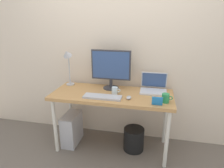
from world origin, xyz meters
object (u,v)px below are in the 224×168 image
(desk_lamp, at_px, (68,59))
(monitor, at_px, (111,67))
(coffee_mug, at_px, (166,98))
(photo_frame, at_px, (157,101))
(mouse, at_px, (129,98))
(computer_tower, at_px, (72,129))
(desk, at_px, (112,99))
(keyboard, at_px, (102,97))
(laptop, at_px, (154,87))
(wastebasket, at_px, (134,139))
(glass_cup, at_px, (115,91))

(desk_lamp, bearing_deg, monitor, -0.10)
(coffee_mug, height_order, photo_frame, coffee_mug)
(desk_lamp, bearing_deg, mouse, -19.40)
(monitor, height_order, photo_frame, monitor)
(desk_lamp, distance_m, computer_tower, 0.93)
(monitor, xyz_separation_m, mouse, (0.27, -0.30, -0.26))
(monitor, bearing_deg, computer_tower, -158.67)
(desk, distance_m, keyboard, 0.20)
(monitor, bearing_deg, coffee_mug, -24.57)
(desk_lamp, bearing_deg, photo_frame, -19.18)
(laptop, xyz_separation_m, wastebasket, (-0.20, -0.18, -0.67))
(laptop, xyz_separation_m, coffee_mug, (0.13, -0.33, -0.01))
(desk_lamp, height_order, photo_frame, desk_lamp)
(keyboard, distance_m, computer_tower, 0.75)
(desk_lamp, bearing_deg, computer_tower, -67.79)
(keyboard, height_order, coffee_mug, coffee_mug)
(keyboard, distance_m, glass_cup, 0.19)
(desk, height_order, photo_frame, photo_frame)
(monitor, distance_m, photo_frame, 0.75)
(coffee_mug, distance_m, photo_frame, 0.13)
(monitor, height_order, glass_cup, monitor)
(desk_lamp, bearing_deg, keyboard, -31.03)
(desk, bearing_deg, desk_lamp, 164.85)
(mouse, relative_size, coffee_mug, 0.78)
(monitor, distance_m, desk_lamp, 0.58)
(keyboard, height_order, wastebasket, keyboard)
(monitor, bearing_deg, photo_frame, -34.61)
(keyboard, bearing_deg, desk_lamp, 148.97)
(keyboard, xyz_separation_m, wastebasket, (0.36, 0.16, -0.62))
(wastebasket, bearing_deg, laptop, 42.05)
(keyboard, bearing_deg, wastebasket, 24.31)
(laptop, xyz_separation_m, glass_cup, (-0.45, -0.20, -0.01))
(desk_lamp, distance_m, coffee_mug, 1.33)
(photo_frame, bearing_deg, mouse, 161.40)
(desk_lamp, relative_size, coffee_mug, 4.34)
(monitor, bearing_deg, wastebasket, -26.30)
(photo_frame, bearing_deg, keyboard, 173.23)
(keyboard, bearing_deg, computer_tower, 163.87)
(monitor, bearing_deg, desk, -73.23)
(coffee_mug, bearing_deg, glass_cup, 167.91)
(laptop, xyz_separation_m, computer_tower, (-1.04, -0.21, -0.61))
(keyboard, relative_size, computer_tower, 1.05)
(photo_frame, xyz_separation_m, wastebasket, (-0.25, 0.24, -0.66))
(mouse, xyz_separation_m, coffee_mug, (0.40, -0.01, 0.03))
(glass_cup, relative_size, photo_frame, 0.97)
(laptop, xyz_separation_m, desk_lamp, (-1.12, -0.02, 0.30))
(coffee_mug, relative_size, computer_tower, 0.28)
(laptop, bearing_deg, desk_lamp, -179.22)
(glass_cup, xyz_separation_m, computer_tower, (-0.59, -0.01, -0.59))
(desk_lamp, xyz_separation_m, photo_frame, (1.17, -0.41, -0.31))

